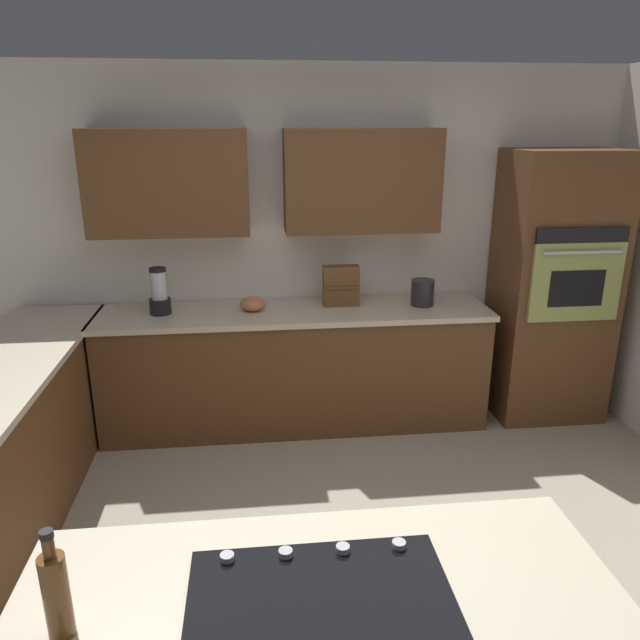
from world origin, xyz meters
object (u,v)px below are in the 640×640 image
object	(u,v)px
mixing_bowl	(253,304)
kettle	(422,293)
wall_oven	(553,288)
cooktop	(323,609)
spice_rack	(341,286)
oil_bottle	(56,593)
blender	(159,294)

from	to	relation	value
mixing_bowl	kettle	distance (m)	1.25
wall_oven	cooktop	xyz separation A→B (m)	(2.07, 2.84, -0.10)
cooktop	kettle	world-z (taller)	kettle
spice_rack	oil_bottle	distance (m)	3.15
wall_oven	oil_bottle	size ratio (longest dim) A/B	6.18
cooktop	kettle	distance (m)	3.06
blender	oil_bottle	bearing A→B (deg)	92.58
blender	spice_rack	world-z (taller)	blender
oil_bottle	blender	bearing A→B (deg)	-87.42
cooktop	spice_rack	world-z (taller)	spice_rack
cooktop	blender	bearing A→B (deg)	-73.91
blender	oil_bottle	size ratio (longest dim) A/B	1.02
wall_oven	mixing_bowl	xyz separation A→B (m)	(2.25, -0.02, -0.06)
cooktop	oil_bottle	xyz separation A→B (m)	(0.70, 0.00, 0.13)
spice_rack	kettle	bearing A→B (deg)	174.16
blender	mixing_bowl	xyz separation A→B (m)	(-0.65, -0.00, -0.09)
spice_rack	blender	bearing A→B (deg)	2.70
kettle	oil_bottle	size ratio (longest dim) A/B	0.59
blender	mixing_bowl	bearing A→B (deg)	-180.00
cooktop	mixing_bowl	world-z (taller)	mixing_bowl
spice_rack	kettle	distance (m)	0.61
cooktop	oil_bottle	size ratio (longest dim) A/B	2.33
mixing_bowl	oil_bottle	xyz separation A→B (m)	(0.52, 2.86, 0.08)
kettle	cooktop	bearing A→B (deg)	69.45
kettle	mixing_bowl	bearing A→B (deg)	0.00
blender	kettle	size ratio (longest dim) A/B	1.73
kettle	wall_oven	bearing A→B (deg)	178.69
mixing_bowl	oil_bottle	distance (m)	2.91
wall_oven	blender	world-z (taller)	wall_oven
cooktop	spice_rack	xyz separation A→B (m)	(-0.47, -2.93, 0.14)
wall_oven	oil_bottle	bearing A→B (deg)	45.72
cooktop	mixing_bowl	distance (m)	2.87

